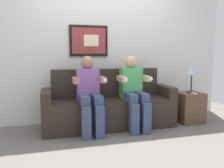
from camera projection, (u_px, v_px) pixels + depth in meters
ground_plane at (115, 133)px, 3.30m from camera, size 5.74×5.74×0.00m
back_wall_assembly at (102, 44)px, 3.86m from camera, size 4.41×0.10×2.60m
couch at (109, 107)px, 3.57m from camera, size 2.01×0.58×0.90m
person_on_left at (89, 91)px, 3.29m from camera, size 0.46×0.56×1.11m
person_on_right at (133, 89)px, 3.46m from camera, size 0.46×0.56×1.11m
side_table_right at (189, 107)px, 3.83m from camera, size 0.40×0.40×0.50m
table_lamp at (192, 71)px, 3.75m from camera, size 0.22×0.22×0.46m
spare_remote_on_table at (194, 93)px, 3.69m from camera, size 0.04×0.13×0.02m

